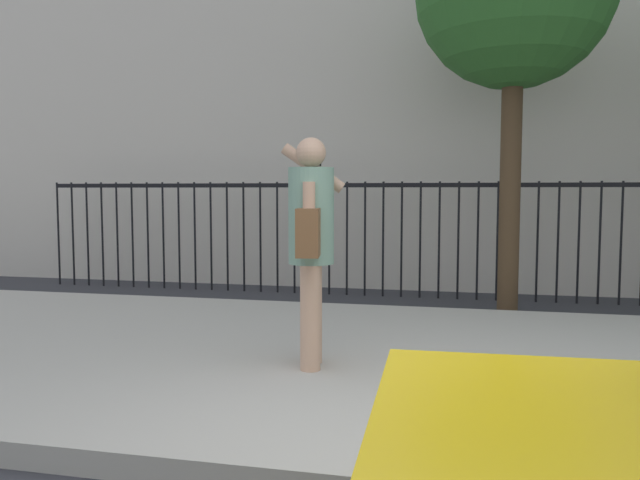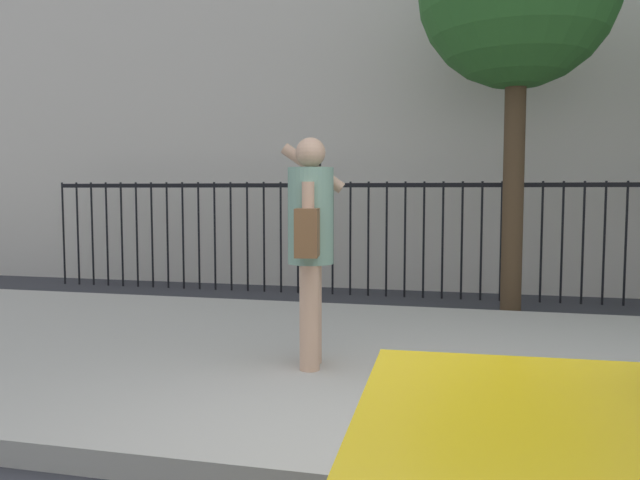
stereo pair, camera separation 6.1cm
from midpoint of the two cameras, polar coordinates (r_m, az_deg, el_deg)
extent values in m
cube|color=#B2ADA3|center=(5.18, 10.97, -11.29)|extent=(28.00, 4.40, 0.15)
cube|color=black|center=(8.69, 12.16, 4.89)|extent=(12.00, 0.04, 0.06)
cylinder|color=black|center=(10.69, -22.06, 0.55)|extent=(0.03, 0.03, 1.60)
cylinder|color=black|center=(10.54, -20.92, 0.53)|extent=(0.03, 0.03, 1.60)
cylinder|color=black|center=(10.40, -19.76, 0.52)|extent=(0.03, 0.03, 1.60)
cylinder|color=black|center=(10.26, -18.57, 0.50)|extent=(0.03, 0.03, 1.60)
cylinder|color=black|center=(10.13, -17.34, 0.48)|extent=(0.03, 0.03, 1.60)
cylinder|color=black|center=(10.00, -16.09, 0.46)|extent=(0.03, 0.03, 1.60)
cylinder|color=black|center=(9.88, -14.80, 0.43)|extent=(0.03, 0.03, 1.60)
cylinder|color=black|center=(9.76, -13.47, 0.41)|extent=(0.03, 0.03, 1.60)
cylinder|color=black|center=(9.65, -12.12, 0.39)|extent=(0.03, 0.03, 1.60)
cylinder|color=black|center=(9.54, -10.74, 0.36)|extent=(0.03, 0.03, 1.60)
cylinder|color=black|center=(9.44, -9.32, 0.34)|extent=(0.03, 0.03, 1.60)
cylinder|color=black|center=(9.35, -7.88, 0.32)|extent=(0.03, 0.03, 1.60)
cylinder|color=black|center=(9.26, -6.41, 0.29)|extent=(0.03, 0.03, 1.60)
cylinder|color=black|center=(9.17, -4.90, 0.26)|extent=(0.03, 0.03, 1.60)
cylinder|color=black|center=(9.10, -3.38, 0.24)|extent=(0.03, 0.03, 1.60)
cylinder|color=black|center=(9.03, -1.83, 0.21)|extent=(0.03, 0.03, 1.60)
cylinder|color=black|center=(8.96, -0.25, 0.18)|extent=(0.03, 0.03, 1.60)
cylinder|color=black|center=(8.91, 1.35, 0.15)|extent=(0.03, 0.03, 1.60)
cylinder|color=black|center=(8.86, 2.96, 0.12)|extent=(0.03, 0.03, 1.60)
cylinder|color=black|center=(8.82, 4.59, 0.09)|extent=(0.03, 0.03, 1.60)
cylinder|color=black|center=(8.78, 6.24, 0.06)|extent=(0.03, 0.03, 1.60)
cylinder|color=black|center=(8.75, 7.90, 0.03)|extent=(0.03, 0.03, 1.60)
cylinder|color=black|center=(8.73, 9.57, 0.00)|extent=(0.03, 0.03, 1.60)
cylinder|color=black|center=(8.72, 11.24, -0.03)|extent=(0.03, 0.03, 1.60)
cylinder|color=black|center=(8.71, 12.92, -0.06)|extent=(0.03, 0.03, 1.60)
cylinder|color=black|center=(8.72, 14.60, -0.09)|extent=(0.03, 0.03, 1.60)
cylinder|color=black|center=(8.72, 16.27, -0.12)|extent=(0.03, 0.03, 1.60)
cylinder|color=black|center=(8.74, 17.94, -0.15)|extent=(0.03, 0.03, 1.60)
cylinder|color=black|center=(8.77, 19.61, -0.18)|extent=(0.03, 0.03, 1.60)
cylinder|color=black|center=(8.80, 21.26, -0.21)|extent=(0.03, 0.03, 1.60)
cylinder|color=black|center=(8.84, 22.90, -0.24)|extent=(0.03, 0.03, 1.60)
cylinder|color=black|center=(8.88, 24.52, -0.27)|extent=(0.03, 0.03, 1.60)
cylinder|color=black|center=(8.94, 26.13, -0.30)|extent=(0.03, 0.03, 1.60)
cylinder|color=tan|center=(4.87, -0.37, -6.58)|extent=(0.15, 0.15, 0.78)
cylinder|color=tan|center=(4.68, -0.57, -7.05)|extent=(0.15, 0.15, 0.78)
cylinder|color=gray|center=(4.68, -0.47, 2.21)|extent=(0.39, 0.39, 0.72)
sphere|color=tan|center=(4.69, -0.48, 7.94)|extent=(0.22, 0.22, 0.22)
cylinder|color=tan|center=(4.88, -0.28, 6.52)|extent=(0.51, 0.17, 0.39)
cylinder|color=tan|center=(4.49, -0.69, 1.82)|extent=(0.09, 0.09, 0.54)
cube|color=black|center=(4.83, 0.39, 7.60)|extent=(0.02, 0.07, 0.15)
cube|color=brown|center=(4.43, -0.76, 0.69)|extent=(0.20, 0.30, 0.34)
cylinder|color=#4C3823|center=(7.74, 17.33, 5.08)|extent=(0.24, 0.24, 3.16)
camera|label=1|loc=(0.03, -89.65, 0.03)|focal=35.33mm
camera|label=2|loc=(0.03, 90.35, -0.03)|focal=35.33mm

